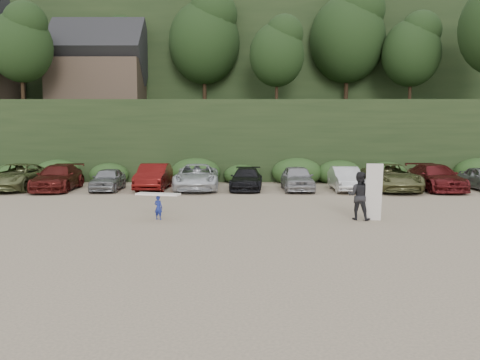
{
  "coord_description": "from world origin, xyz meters",
  "views": [
    {
      "loc": [
        0.81,
        -18.97,
        3.4
      ],
      "look_at": [
        0.75,
        3.0,
        1.3
      ],
      "focal_mm": 35.0,
      "sensor_mm": 36.0,
      "label": 1
    }
  ],
  "objects": [
    {
      "name": "child_surfer",
      "position": [
        -2.55,
        -0.27,
        0.73
      ],
      "size": [
        1.86,
        0.92,
        1.07
      ],
      "color": "navy",
      "rests_on": "ground"
    },
    {
      "name": "adult_surfer",
      "position": [
        5.61,
        -0.31,
        0.99
      ],
      "size": [
        1.42,
        1.06,
        2.3
      ],
      "color": "black",
      "rests_on": "ground"
    },
    {
      "name": "parked_cars",
      "position": [
        0.17,
        9.95,
        0.78
      ],
      "size": [
        39.67,
        6.32,
        1.65
      ],
      "color": "#B6B5BB",
      "rests_on": "ground"
    },
    {
      "name": "ground",
      "position": [
        0.0,
        0.0,
        0.0
      ],
      "size": [
        120.0,
        120.0,
        0.0
      ],
      "primitive_type": "plane",
      "color": "tan",
      "rests_on": "ground"
    },
    {
      "name": "hillside_backdrop",
      "position": [
        -0.26,
        35.93,
        11.22
      ],
      "size": [
        90.0,
        41.5,
        28.0
      ],
      "color": "black",
      "rests_on": "ground"
    }
  ]
}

